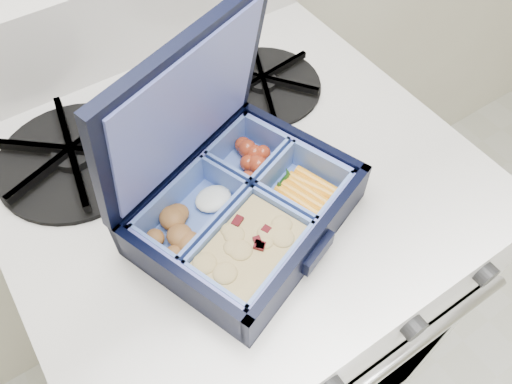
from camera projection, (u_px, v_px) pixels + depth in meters
stove at (236, 299)px, 0.93m from camera, size 0.54×0.54×0.81m
bento_box at (246, 210)px, 0.53m from camera, size 0.26×0.24×0.05m
burner_grate at (262, 81)px, 0.67m from camera, size 0.18×0.18×0.02m
burner_grate_rear at (73, 155)px, 0.59m from camera, size 0.24×0.24×0.02m
fork at (235, 128)px, 0.63m from camera, size 0.13×0.17×0.01m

